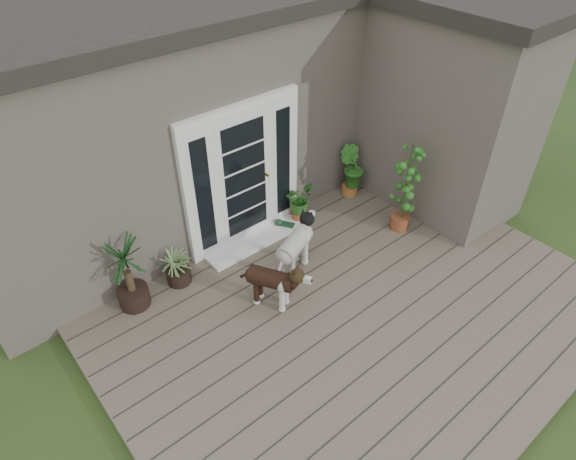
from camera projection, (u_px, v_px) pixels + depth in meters
deck at (361, 316)px, 6.37m from camera, size 6.20×4.60×0.12m
house_main at (178, 101)px, 7.97m from camera, size 7.40×4.00×3.10m
house_wing at (449, 116)px, 7.54m from camera, size 1.60×2.40×3.10m
roof_wing at (474, 1)px, 6.51m from camera, size 1.80×2.60×0.20m
door_unit at (243, 176)px, 6.87m from camera, size 1.90×0.14×2.15m
door_step at (255, 241)px, 7.41m from camera, size 1.60×0.40×0.05m
brindle_dog at (271, 285)px, 6.26m from camera, size 0.68×0.84×0.65m
white_dog at (294, 251)px, 6.74m from camera, size 0.91×0.65×0.70m
spider_plant at (177, 265)px, 6.59m from camera, size 0.71×0.71×0.58m
yucca at (128, 274)px, 6.11m from camera, size 0.97×0.97×1.08m
herb_a at (299, 205)px, 7.68m from camera, size 0.59×0.59×0.56m
herb_b at (351, 177)px, 8.22m from camera, size 0.60×0.60×0.66m
herb_c at (378, 172)px, 8.39m from camera, size 0.46×0.46×0.60m
sapling at (406, 186)px, 7.22m from camera, size 0.49×0.49×1.54m
clog_left at (285, 225)px, 7.67m from camera, size 0.32×0.37×0.10m
clog_right at (305, 221)px, 7.76m from camera, size 0.26×0.29×0.08m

